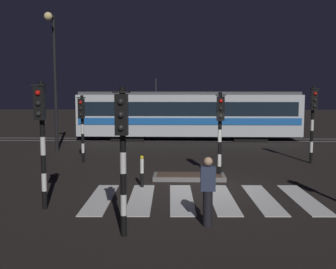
# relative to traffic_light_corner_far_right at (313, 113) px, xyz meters

# --- Properties ---
(ground_plane) EXTENTS (120.00, 120.00, 0.00)m
(ground_plane) POSITION_rel_traffic_light_corner_far_right_xyz_m (-5.33, -4.87, -2.31)
(ground_plane) COLOR black
(rail_near) EXTENTS (80.00, 0.12, 0.03)m
(rail_near) POSITION_rel_traffic_light_corner_far_right_xyz_m (-5.33, 8.31, -2.29)
(rail_near) COLOR #59595E
(rail_near) RESTS_ON ground
(rail_far) EXTENTS (80.00, 0.12, 0.03)m
(rail_far) POSITION_rel_traffic_light_corner_far_right_xyz_m (-5.33, 9.74, -2.29)
(rail_far) COLOR #59595E
(rail_far) RESTS_ON ground
(crosswalk_zebra) EXTENTS (7.01, 3.82, 0.02)m
(crosswalk_zebra) POSITION_rel_traffic_light_corner_far_right_xyz_m (-5.33, -6.46, -2.30)
(crosswalk_zebra) COLOR silver
(crosswalk_zebra) RESTS_ON ground
(traffic_island) EXTENTS (2.69, 1.09, 0.18)m
(traffic_island) POSITION_rel_traffic_light_corner_far_right_xyz_m (-5.65, -3.54, -2.22)
(traffic_island) COLOR slate
(traffic_island) RESTS_ON ground
(traffic_light_corner_far_right) EXTENTS (0.36, 0.42, 3.50)m
(traffic_light_corner_far_right) POSITION_rel_traffic_light_corner_far_right_xyz_m (0.00, 0.00, 0.00)
(traffic_light_corner_far_right) COLOR black
(traffic_light_corner_far_right) RESTS_ON ground
(traffic_light_median_centre) EXTENTS (0.36, 0.42, 3.26)m
(traffic_light_median_centre) POSITION_rel_traffic_light_corner_far_right_xyz_m (-4.51, -3.48, -0.16)
(traffic_light_median_centre) COLOR black
(traffic_light_median_centre) RESTS_ON ground
(traffic_light_kerb_mid_left) EXTENTS (0.36, 0.42, 3.39)m
(traffic_light_kerb_mid_left) POSITION_rel_traffic_light_corner_far_right_xyz_m (-7.27, -9.85, -0.07)
(traffic_light_kerb_mid_left) COLOR black
(traffic_light_kerb_mid_left) RESTS_ON ground
(traffic_light_corner_near_left) EXTENTS (0.36, 0.42, 3.57)m
(traffic_light_corner_near_left) POSITION_rel_traffic_light_corner_far_right_xyz_m (-9.79, -7.73, 0.04)
(traffic_light_corner_near_left) COLOR black
(traffic_light_corner_near_left) RESTS_ON ground
(traffic_light_corner_far_left) EXTENTS (0.36, 0.42, 3.10)m
(traffic_light_corner_far_left) POSITION_rel_traffic_light_corner_far_right_xyz_m (-10.49, -0.09, -0.26)
(traffic_light_corner_far_left) COLOR black
(traffic_light_corner_far_left) RESTS_ON ground
(street_lamp_trackside_left) EXTENTS (0.44, 1.21, 7.37)m
(street_lamp_trackside_left) POSITION_rel_traffic_light_corner_far_right_xyz_m (-12.86, 3.58, 2.35)
(street_lamp_trackside_left) COLOR black
(street_lamp_trackside_left) RESTS_ON ground
(tram) EXTENTS (14.84, 2.58, 4.15)m
(tram) POSITION_rel_traffic_light_corner_far_right_xyz_m (-5.44, 9.02, -0.56)
(tram) COLOR silver
(tram) RESTS_ON ground
(pedestrian_waiting_at_kerb) EXTENTS (0.36, 0.24, 1.71)m
(pedestrian_waiting_at_kerb) POSITION_rel_traffic_light_corner_far_right_xyz_m (-5.31, -8.98, -1.43)
(pedestrian_waiting_at_kerb) COLOR black
(pedestrian_waiting_at_kerb) RESTS_ON ground
(bollard_island_edge) EXTENTS (0.12, 0.12, 1.11)m
(bollard_island_edge) POSITION_rel_traffic_light_corner_far_right_xyz_m (-7.30, -4.96, -1.75)
(bollard_island_edge) COLOR black
(bollard_island_edge) RESTS_ON ground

